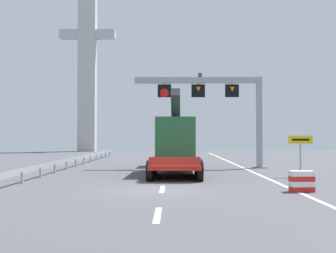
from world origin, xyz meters
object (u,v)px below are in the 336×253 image
crash_barrier_striped (302,181)px  bridge_pylon_distant (87,55)px  exit_sign_yellow (301,146)px  overhead_lane_gantry (217,96)px  heavy_haul_truck_red (176,142)px

crash_barrier_striped → bridge_pylon_distant: bridge_pylon_distant is taller
exit_sign_yellow → bridge_pylon_distant: (-21.33, 43.63, 13.92)m
overhead_lane_gantry → exit_sign_yellow: overhead_lane_gantry is taller
crash_barrier_striped → exit_sign_yellow: bearing=73.5°
exit_sign_yellow → crash_barrier_striped: 7.08m
heavy_haul_truck_red → exit_sign_yellow: heavy_haul_truck_red is taller
overhead_lane_gantry → crash_barrier_striped: 14.97m
overhead_lane_gantry → exit_sign_yellow: size_ratio=4.08×
overhead_lane_gantry → crash_barrier_striped: size_ratio=9.63×
exit_sign_yellow → bridge_pylon_distant: size_ratio=0.08×
overhead_lane_gantry → heavy_haul_truck_red: (-3.11, -2.28, -3.50)m
heavy_haul_truck_red → bridge_pylon_distant: bearing=110.0°
overhead_lane_gantry → heavy_haul_truck_red: size_ratio=0.70×
overhead_lane_gantry → bridge_pylon_distant: (-17.19, 36.36, 10.26)m
bridge_pylon_distant → heavy_haul_truck_red: bearing=-70.0°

